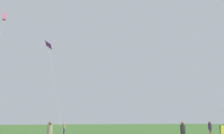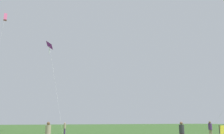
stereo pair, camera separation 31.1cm
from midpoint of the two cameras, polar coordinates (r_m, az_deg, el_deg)
The scene contains 6 objects.
person_standing_0 at distance 18.39m, azimuth -14.65°, elevation -14.98°, with size 0.40×0.40×1.81m.
person_standing_2 at distance 37.20m, azimuth -11.05°, elevation -14.04°, with size 0.37×0.37×1.67m.
person_standing_3 at distance 20.46m, azimuth 16.83°, elevation -14.60°, with size 0.40×0.40×1.81m.
person_standing_4 at distance 30.34m, azimuth 22.78°, elevation -13.40°, with size 0.41×0.41×1.86m.
kite_flying_0 at distance 50.39m, azimuth -24.07°, elevation 10.80°, with size 2.00×7.76×21.98m.
kite_flying_4 at distance 52.46m, azimuth -14.54°, elevation 4.84°, with size 1.85×11.30×18.34m.
Camera 2 is at (-12.86, -13.92, 1.83)m, focal length 38.10 mm.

